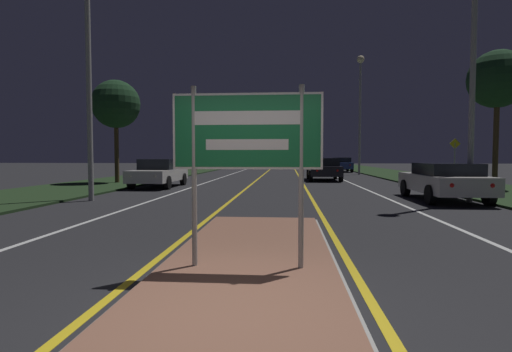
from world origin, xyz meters
name	(u,v)px	position (x,y,z in m)	size (l,w,h in m)	color
ground_plane	(230,324)	(0.00, 0.00, 0.00)	(160.00, 160.00, 0.00)	#232326
median_island	(247,271)	(0.00, 1.59, 0.04)	(2.48, 8.63, 0.10)	#999993
verge_left	(123,181)	(-9.50, 20.00, 0.04)	(5.00, 100.00, 0.08)	#1E3319
verge_right	(444,182)	(9.50, 20.00, 0.04)	(5.00, 100.00, 0.08)	#1E3319
centre_line_yellow_left	(260,178)	(-1.43, 25.00, 0.00)	(0.12, 70.00, 0.01)	gold
centre_line_yellow_right	(300,178)	(1.43, 25.00, 0.00)	(0.12, 70.00, 0.01)	gold
lane_line_white_left	(222,177)	(-4.20, 25.00, 0.00)	(0.12, 70.00, 0.01)	silver
lane_line_white_right	(339,178)	(4.20, 25.00, 0.00)	(0.12, 70.00, 0.01)	silver
edge_line_white_left	(181,177)	(-7.20, 25.00, 0.00)	(0.10, 70.00, 0.01)	silver
edge_line_white_right	(382,178)	(7.20, 25.00, 0.00)	(0.10, 70.00, 0.01)	silver
highway_sign	(247,140)	(0.00, 1.59, 1.78)	(1.97, 0.07, 2.39)	#9E9E99
streetlight_left_near	(88,29)	(-6.29, 9.76, 5.91)	(0.47, 0.47, 9.79)	#9E9E99
streetlight_right_far	(360,92)	(6.54, 30.25, 6.81)	(0.62, 0.62, 9.83)	#9E9E99
car_receding_0	(444,180)	(6.00, 10.78, 0.71)	(2.01, 4.48, 1.31)	silver
car_receding_1	(324,168)	(2.87, 22.09, 0.76)	(2.02, 4.61, 1.43)	black
car_receding_2	(341,164)	(5.78, 35.83, 0.75)	(1.92, 4.42, 1.41)	navy
car_receding_3	(304,162)	(2.72, 49.33, 0.78)	(1.94, 4.82, 1.50)	silver
car_approaching_0	(159,172)	(-5.89, 16.00, 0.74)	(1.95, 4.61, 1.41)	silver
warning_sign	(455,156)	(10.14, 20.15, 1.57)	(0.60, 0.06, 2.48)	#9E9E99
roadside_palm_left	(116,105)	(-8.98, 18.03, 4.41)	(2.65, 2.65, 5.69)	#4C3823
roadside_palm_right	(498,80)	(10.23, 15.84, 5.08)	(2.65, 2.65, 6.37)	#4C3823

